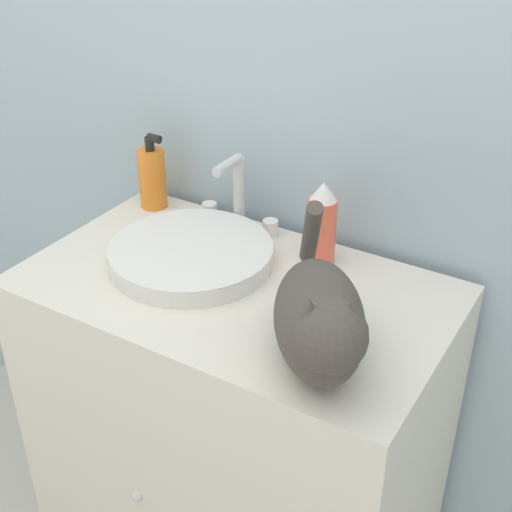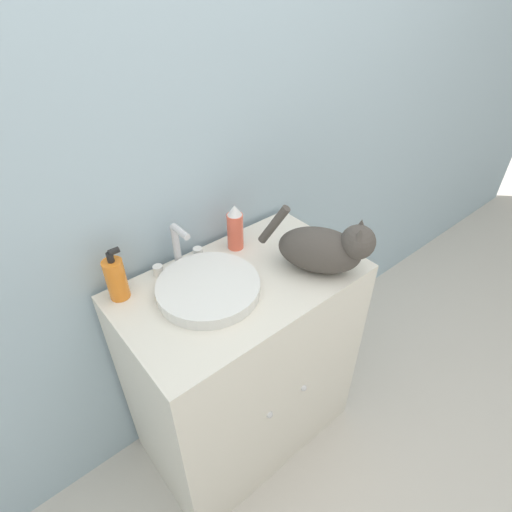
% 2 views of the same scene
% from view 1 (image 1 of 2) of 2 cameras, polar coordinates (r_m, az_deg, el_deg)
% --- Properties ---
extents(wall_back, '(6.00, 0.05, 2.50)m').
position_cam_1_polar(wall_back, '(1.39, 4.55, 17.07)').
color(wall_back, '#9EB7C6').
rests_on(wall_back, ground_plane).
extents(vanity_cabinet, '(0.80, 0.48, 0.86)m').
position_cam_1_polar(vanity_cabinet, '(1.60, -1.48, -15.28)').
color(vanity_cabinet, silver).
rests_on(vanity_cabinet, ground_plane).
extents(sink_basin, '(0.32, 0.32, 0.04)m').
position_cam_1_polar(sink_basin, '(1.38, -5.21, 0.11)').
color(sink_basin, white).
rests_on(sink_basin, vanity_cabinet).
extents(faucet, '(0.18, 0.10, 0.17)m').
position_cam_1_polar(faucet, '(1.48, -1.53, 4.68)').
color(faucet, silver).
rests_on(faucet, vanity_cabinet).
extents(cat, '(0.27, 0.35, 0.22)m').
position_cam_1_polar(cat, '(1.08, 5.19, -5.16)').
color(cat, '#47423D').
rests_on(cat, vanity_cabinet).
extents(soap_bottle, '(0.06, 0.06, 0.17)m').
position_cam_1_polar(soap_bottle, '(1.59, -8.30, 6.27)').
color(soap_bottle, orange).
rests_on(soap_bottle, vanity_cabinet).
extents(spray_bottle, '(0.06, 0.06, 0.17)m').
position_cam_1_polar(spray_bottle, '(1.36, 5.29, 2.56)').
color(spray_bottle, '#EF6047').
rests_on(spray_bottle, vanity_cabinet).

